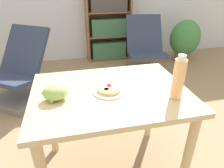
{
  "coord_description": "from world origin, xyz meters",
  "views": [
    {
      "loc": [
        -0.31,
        -1.17,
        1.39
      ],
      "look_at": [
        -0.07,
        -0.09,
        0.81
      ],
      "focal_mm": 32.0,
      "sensor_mm": 36.0,
      "label": 1
    }
  ],
  "objects_px": {
    "pizza_on_plate": "(109,90)",
    "potted_plant_floor": "(185,40)",
    "drink_bottle": "(178,79)",
    "lounge_chair_near": "(20,80)",
    "lounge_chair_far": "(145,56)",
    "grape_bunch": "(55,93)",
    "bookshelf": "(108,26)"
  },
  "relations": [
    {
      "from": "lounge_chair_near",
      "to": "potted_plant_floor",
      "type": "distance_m",
      "value": 2.82
    },
    {
      "from": "grape_bunch",
      "to": "bookshelf",
      "type": "xyz_separation_m",
      "value": [
        0.86,
        2.57,
        -0.17
      ]
    },
    {
      "from": "grape_bunch",
      "to": "lounge_chair_far",
      "type": "xyz_separation_m",
      "value": [
        1.29,
        1.78,
        -0.51
      ]
    },
    {
      "from": "lounge_chair_near",
      "to": "bookshelf",
      "type": "bearing_deg",
      "value": 76.35
    },
    {
      "from": "grape_bunch",
      "to": "bookshelf",
      "type": "height_order",
      "value": "bookshelf"
    },
    {
      "from": "pizza_on_plate",
      "to": "potted_plant_floor",
      "type": "distance_m",
      "value": 2.83
    },
    {
      "from": "potted_plant_floor",
      "to": "lounge_chair_near",
      "type": "bearing_deg",
      "value": -163.5
    },
    {
      "from": "grape_bunch",
      "to": "drink_bottle",
      "type": "relative_size",
      "value": 0.56
    },
    {
      "from": "grape_bunch",
      "to": "lounge_chair_far",
      "type": "relative_size",
      "value": 0.18
    },
    {
      "from": "lounge_chair_near",
      "to": "lounge_chair_far",
      "type": "relative_size",
      "value": 1.07
    },
    {
      "from": "drink_bottle",
      "to": "potted_plant_floor",
      "type": "distance_m",
      "value": 2.74
    },
    {
      "from": "pizza_on_plate",
      "to": "grape_bunch",
      "type": "distance_m",
      "value": 0.33
    },
    {
      "from": "pizza_on_plate",
      "to": "potted_plant_floor",
      "type": "xyz_separation_m",
      "value": [
        1.85,
        2.11,
        -0.35
      ]
    },
    {
      "from": "pizza_on_plate",
      "to": "lounge_chair_far",
      "type": "relative_size",
      "value": 0.24
    },
    {
      "from": "bookshelf",
      "to": "potted_plant_floor",
      "type": "xyz_separation_m",
      "value": [
        1.32,
        -0.44,
        -0.21
      ]
    },
    {
      "from": "pizza_on_plate",
      "to": "bookshelf",
      "type": "distance_m",
      "value": 2.61
    },
    {
      "from": "pizza_on_plate",
      "to": "bookshelf",
      "type": "xyz_separation_m",
      "value": [
        0.53,
        2.55,
        -0.14
      ]
    },
    {
      "from": "drink_bottle",
      "to": "potted_plant_floor",
      "type": "bearing_deg",
      "value": 56.96
    },
    {
      "from": "potted_plant_floor",
      "to": "lounge_chair_far",
      "type": "bearing_deg",
      "value": -158.69
    },
    {
      "from": "lounge_chair_near",
      "to": "lounge_chair_far",
      "type": "bearing_deg",
      "value": 48.37
    },
    {
      "from": "potted_plant_floor",
      "to": "bookshelf",
      "type": "bearing_deg",
      "value": 161.6
    },
    {
      "from": "drink_bottle",
      "to": "lounge_chair_near",
      "type": "distance_m",
      "value": 2.0
    },
    {
      "from": "grape_bunch",
      "to": "lounge_chair_far",
      "type": "bearing_deg",
      "value": 54.1
    },
    {
      "from": "drink_bottle",
      "to": "lounge_chair_far",
      "type": "bearing_deg",
      "value": 73.23
    },
    {
      "from": "lounge_chair_near",
      "to": "potted_plant_floor",
      "type": "relative_size",
      "value": 1.24
    },
    {
      "from": "lounge_chair_near",
      "to": "bookshelf",
      "type": "height_order",
      "value": "bookshelf"
    },
    {
      "from": "pizza_on_plate",
      "to": "lounge_chair_far",
      "type": "bearing_deg",
      "value": 61.42
    },
    {
      "from": "pizza_on_plate",
      "to": "bookshelf",
      "type": "bearing_deg",
      "value": 78.26
    },
    {
      "from": "drink_bottle",
      "to": "bookshelf",
      "type": "bearing_deg",
      "value": 86.82
    },
    {
      "from": "lounge_chair_far",
      "to": "bookshelf",
      "type": "bearing_deg",
      "value": 128.81
    },
    {
      "from": "pizza_on_plate",
      "to": "bookshelf",
      "type": "relative_size",
      "value": 0.16
    },
    {
      "from": "lounge_chair_near",
      "to": "potted_plant_floor",
      "type": "bearing_deg",
      "value": 50.85
    }
  ]
}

